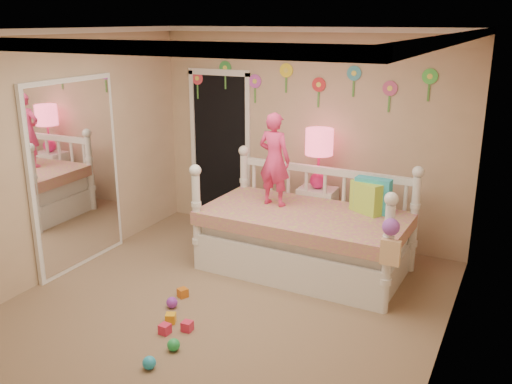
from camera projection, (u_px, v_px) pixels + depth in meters
The scene contains 17 objects.
floor at pixel (219, 312), 5.38m from camera, with size 4.00×4.50×0.01m, color #7F684C.
ceiling at pixel (213, 30), 4.62m from camera, with size 4.00×4.50×0.01m, color white.
back_wall at pixel (308, 136), 6.92m from camera, with size 4.00×0.01×2.60m, color tan.
left_wall at pixel (50, 158), 5.85m from camera, with size 0.01×4.50×2.60m, color tan.
right_wall at pixel (450, 215), 4.15m from camera, with size 0.01×4.50×2.60m, color tan.
crown_molding at pixel (213, 34), 4.62m from camera, with size 4.00×4.50×0.06m, color white, non-canonical shape.
daybed at pixel (305, 218), 6.12m from camera, with size 2.25×1.21×1.22m, color white, non-canonical shape.
pillow_turquoise at pixel (373, 195), 6.04m from camera, with size 0.38×0.13×0.38m, color #29BDCF.
pillow_lime at pixel (366, 198), 6.02m from camera, with size 0.36×0.13×0.34m, color #B3E846.
child at pixel (274, 159), 6.20m from camera, with size 0.38×0.25×1.05m, color #EB3573.
nightstand at pixel (317, 217), 6.86m from camera, with size 0.44×0.34×0.74m, color white.
table_lamp at pixel (319, 149), 6.61m from camera, with size 0.33×0.33×0.73m.
closet_doorway at pixel (220, 148), 7.52m from camera, with size 0.90×0.04×2.07m, color black.
flower_decals at pixel (302, 84), 6.76m from camera, with size 3.40×0.02×0.50m, color #B2668C, non-canonical shape.
mirror_closet at pixel (76, 175), 6.16m from camera, with size 0.07×1.30×2.10m, color white.
hanging_bag at pixel (389, 243), 5.08m from camera, with size 0.20×0.16×0.36m, color beige, non-canonical shape.
toy_scatter at pixel (153, 323), 5.07m from camera, with size 0.80×1.30×0.11m, color #996666, non-canonical shape.
Camera 1 is at (2.45, -4.15, 2.68)m, focal length 39.39 mm.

